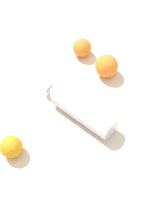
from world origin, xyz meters
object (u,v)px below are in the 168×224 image
at_px(orange_2, 82,48).
at_px(orange_3, 11,147).
at_px(water_bottle, 79,108).
at_px(orange_1, 107,66).

xyz_separation_m(orange_2, orange_3, (0.19, 0.40, 0.00)).
distance_m(water_bottle, orange_1, 0.19).
height_order(orange_1, orange_2, orange_1).
bearing_deg(orange_2, orange_3, 64.88).
height_order(water_bottle, orange_2, water_bottle).
relative_size(water_bottle, orange_3, 3.74).
bearing_deg(orange_2, orange_1, 134.73).
height_order(water_bottle, orange_1, orange_1).
xyz_separation_m(water_bottle, orange_2, (0.00, -0.26, -0.00)).
xyz_separation_m(water_bottle, orange_1, (-0.09, -0.17, 0.00)).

